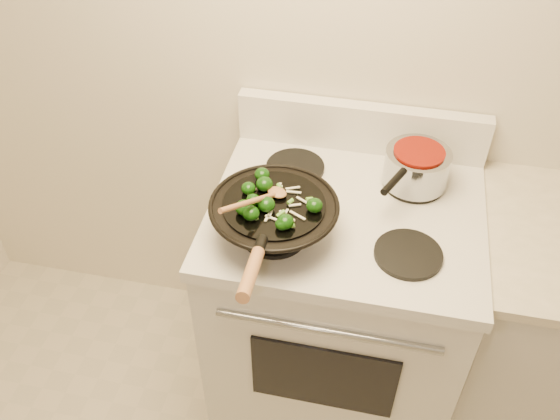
# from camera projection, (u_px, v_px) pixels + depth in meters

# --- Properties ---
(stove) EXTENTS (0.78, 0.67, 1.08)m
(stove) POSITION_uv_depth(u_px,v_px,m) (337.00, 307.00, 2.00)
(stove) COLOR silver
(stove) RESTS_ON ground
(wok) EXTENTS (0.34, 0.57, 0.21)m
(wok) POSITION_uv_depth(u_px,v_px,m) (274.00, 218.00, 1.56)
(wok) COLOR black
(wok) RESTS_ON stove
(stirfry) EXTENTS (0.22, 0.21, 0.04)m
(stirfry) POSITION_uv_depth(u_px,v_px,m) (268.00, 202.00, 1.51)
(stirfry) COLOR #0D3207
(stirfry) RESTS_ON wok
(wooden_spoon) EXTENTS (0.13, 0.23, 0.11)m
(wooden_spoon) POSITION_uv_depth(u_px,v_px,m) (262.00, 198.00, 1.49)
(wooden_spoon) COLOR #99643C
(wooden_spoon) RESTS_ON wok
(saucepan) EXTENTS (0.19, 0.29, 0.11)m
(saucepan) POSITION_uv_depth(u_px,v_px,m) (416.00, 167.00, 1.72)
(saucepan) COLOR #999CA2
(saucepan) RESTS_ON stove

